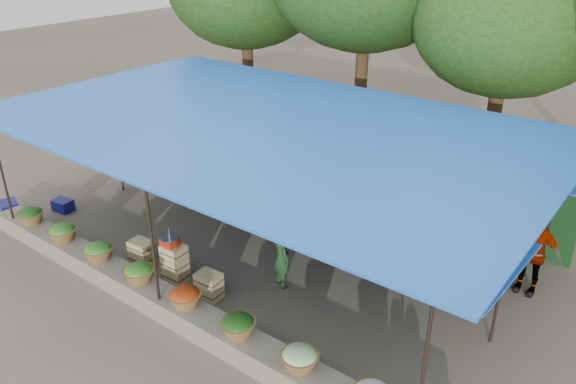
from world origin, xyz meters
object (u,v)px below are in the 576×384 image
Objects in this scene: crate_counter at (174,266)px; vendor_seated at (281,258)px; weighing_scale at (170,241)px; blue_crate_front at (9,208)px; blue_crate_back at (63,205)px.

vendor_seated reaches higher than crate_counter.
weighing_scale reaches higher than crate_counter.
blue_crate_front is at bearing -174.28° from weighing_scale.
blue_crate_back is (-4.27, 0.35, -0.72)m from weighing_scale.
weighing_scale is at bearing 180.00° from crate_counter.
vendor_seated is (1.75, 1.11, 0.30)m from crate_counter.
weighing_scale reaches higher than blue_crate_front.
blue_crate_back is at bearing 175.42° from crate_counter.
crate_counter is at bearing -0.00° from weighing_scale.
weighing_scale is 2.13m from vendor_seated.
crate_counter is 0.55m from weighing_scale.
weighing_scale is 0.78× the size of blue_crate_back.
vendor_seated is 2.63× the size of blue_crate_back.
blue_crate_front is at bearing 37.04° from vendor_seated.
blue_crate_front is 1.23m from blue_crate_back.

